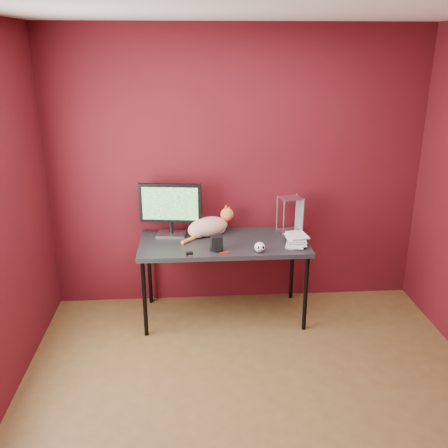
{
  "coord_description": "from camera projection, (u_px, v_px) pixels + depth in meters",
  "views": [
    {
      "loc": [
        -0.44,
        -2.77,
        2.4
      ],
      "look_at": [
        -0.16,
        1.15,
        0.99
      ],
      "focal_mm": 40.0,
      "sensor_mm": 36.0,
      "label": 1
    }
  ],
  "objects": [
    {
      "name": "room",
      "position": [
        265.0,
        216.0,
        2.95
      ],
      "size": [
        3.52,
        3.52,
        2.61
      ],
      "color": "#513A1B",
      "rests_on": "ground"
    },
    {
      "name": "washer",
      "position": [
        190.0,
        255.0,
        4.17
      ],
      "size": [
        0.04,
        0.04,
        0.0
      ],
      "primitive_type": "cylinder",
      "color": "#B8B8BD",
      "rests_on": "desk"
    },
    {
      "name": "black_gadget",
      "position": [
        189.0,
        253.0,
        4.17
      ],
      "size": [
        0.06,
        0.04,
        0.03
      ],
      "primitive_type": "cube",
      "rotation": [
        0.0,
        0.0,
        0.17
      ],
      "color": "black",
      "rests_on": "desk"
    },
    {
      "name": "desk",
      "position": [
        224.0,
        246.0,
        4.48
      ],
      "size": [
        1.5,
        0.7,
        0.75
      ],
      "color": "black",
      "rests_on": "ground"
    },
    {
      "name": "speaker",
      "position": [
        217.0,
        244.0,
        4.25
      ],
      "size": [
        0.11,
        0.11,
        0.13
      ],
      "rotation": [
        0.0,
        0.0,
        0.12
      ],
      "color": "black",
      "rests_on": "desk"
    },
    {
      "name": "skull_mug",
      "position": [
        260.0,
        247.0,
        4.21
      ],
      "size": [
        0.09,
        0.09,
        0.09
      ],
      "rotation": [
        0.0,
        0.0,
        0.09
      ],
      "color": "white",
      "rests_on": "desk"
    },
    {
      "name": "pocket_knife",
      "position": [
        224.0,
        253.0,
        4.19
      ],
      "size": [
        0.08,
        0.03,
        0.02
      ],
      "primitive_type": "cube",
      "rotation": [
        0.0,
        0.0,
        0.14
      ],
      "color": "#9E130C",
      "rests_on": "desk"
    },
    {
      "name": "book_stack",
      "position": [
        290.0,
        187.0,
        4.22
      ],
      "size": [
        0.21,
        0.24,
        1.05
      ],
      "rotation": [
        0.0,
        0.0,
        -0.06
      ],
      "color": "beige",
      "rests_on": "desk"
    },
    {
      "name": "wire_rack",
      "position": [
        290.0,
        214.0,
        4.65
      ],
      "size": [
        0.23,
        0.2,
        0.34
      ],
      "rotation": [
        0.0,
        0.0,
        0.23
      ],
      "color": "#B8B8BD",
      "rests_on": "desk"
    },
    {
      "name": "cat",
      "position": [
        209.0,
        226.0,
        4.57
      ],
      "size": [
        0.49,
        0.38,
        0.26
      ],
      "rotation": [
        0.0,
        0.0,
        0.39
      ],
      "color": "#C45629",
      "rests_on": "desk"
    },
    {
      "name": "monitor",
      "position": [
        170.0,
        207.0,
        4.52
      ],
      "size": [
        0.57,
        0.21,
        0.49
      ],
      "rotation": [
        0.0,
        0.0,
        -0.13
      ],
      "color": "#B8B8BD",
      "rests_on": "desk"
    }
  ]
}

